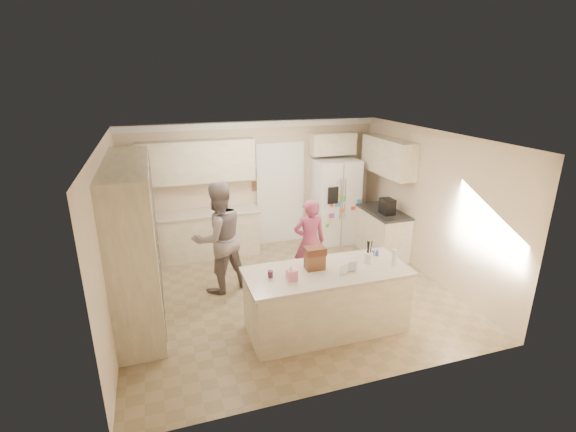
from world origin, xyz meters
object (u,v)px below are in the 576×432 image
object	(u,v)px
island_base	(326,301)
teen_girl	(309,242)
teen_boy	(219,238)
refrigerator	(335,201)
tissue_box	(292,274)
utensil_crock	(368,258)
coffee_maker	(387,206)
dollhouse_body	(315,261)

from	to	relation	value
island_base	teen_girl	xyz separation A→B (m)	(0.27, 1.39, 0.32)
teen_boy	teen_girl	xyz separation A→B (m)	(1.51, -0.23, -0.17)
refrigerator	tissue_box	bearing A→B (deg)	-121.01
island_base	utensil_crock	size ratio (longest dim) A/B	14.67
coffee_maker	tissue_box	xyz separation A→B (m)	(-2.60, -2.00, -0.07)
teen_girl	dollhouse_body	bearing A→B (deg)	77.51
refrigerator	dollhouse_body	xyz separation A→B (m)	(-1.62, -2.93, 0.14)
refrigerator	coffee_maker	distance (m)	1.28
island_base	dollhouse_body	bearing A→B (deg)	146.31
dollhouse_body	teen_girl	size ratio (longest dim) A/B	0.17
island_base	teen_girl	world-z (taller)	teen_girl
coffee_maker	teen_girl	distance (m)	1.88
utensil_crock	teen_girl	world-z (taller)	teen_girl
tissue_box	teen_boy	xyz separation A→B (m)	(-0.69, 1.72, -0.06)
refrigerator	teen_boy	world-z (taller)	teen_boy
tissue_box	teen_girl	distance (m)	1.71
utensil_crock	teen_boy	bearing A→B (deg)	140.28
refrigerator	island_base	xyz separation A→B (m)	(-1.47, -3.03, -0.46)
island_base	dollhouse_body	world-z (taller)	dollhouse_body
teen_boy	tissue_box	bearing A→B (deg)	92.56
island_base	utensil_crock	bearing A→B (deg)	4.40
tissue_box	refrigerator	bearing A→B (deg)	57.15
island_base	teen_girl	size ratio (longest dim) A/B	1.44
utensil_crock	tissue_box	bearing A→B (deg)	-172.87
refrigerator	dollhouse_body	world-z (taller)	refrigerator
utensil_crock	teen_boy	xyz separation A→B (m)	(-1.89, 1.57, -0.06)
refrigerator	utensil_crock	size ratio (longest dim) A/B	12.00
refrigerator	utensil_crock	bearing A→B (deg)	-103.58
teen_boy	teen_girl	size ratio (longest dim) A/B	1.23
refrigerator	dollhouse_body	bearing A→B (deg)	-117.12
dollhouse_body	utensil_crock	bearing A→B (deg)	-3.58
coffee_maker	dollhouse_body	size ratio (longest dim) A/B	1.15
coffee_maker	island_base	size ratio (longest dim) A/B	0.14
refrigerator	dollhouse_body	size ratio (longest dim) A/B	6.92
coffee_maker	utensil_crock	bearing A→B (deg)	-127.12
refrigerator	island_base	size ratio (longest dim) A/B	0.82
island_base	refrigerator	bearing A→B (deg)	64.10
teen_girl	coffee_maker	bearing A→B (deg)	-158.60
refrigerator	utensil_crock	xyz separation A→B (m)	(-0.82, -2.98, 0.10)
tissue_box	teen_girl	bearing A→B (deg)	61.27
island_base	dollhouse_body	xyz separation A→B (m)	(-0.15, 0.10, 0.60)
teen_boy	refrigerator	bearing A→B (deg)	-171.77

